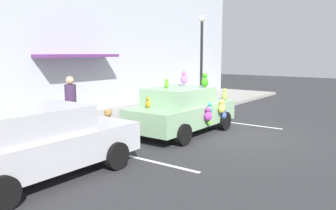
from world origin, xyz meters
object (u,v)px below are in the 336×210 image
parked_sedan_behind (37,142)px  pedestrian_near_shopfront (71,108)px  plush_covered_car (182,110)px  street_lamp_post (202,53)px  teddy_bear_on_sidewalk (108,120)px

parked_sedan_behind → pedestrian_near_shopfront: 3.40m
plush_covered_car → parked_sedan_behind: size_ratio=0.94×
parked_sedan_behind → street_lamp_post: size_ratio=1.05×
parked_sedan_behind → street_lamp_post: bearing=10.2°
parked_sedan_behind → teddy_bear_on_sidewalk: 4.27m
parked_sedan_behind → street_lamp_post: street_lamp_post is taller
plush_covered_car → street_lamp_post: size_ratio=0.99×
parked_sedan_behind → teddy_bear_on_sidewalk: (3.83, 1.87, -0.33)m
plush_covered_car → pedestrian_near_shopfront: 3.54m
plush_covered_car → pedestrian_near_shopfront: (-2.70, 2.29, 0.20)m
parked_sedan_behind → teddy_bear_on_sidewalk: bearing=26.0°
plush_covered_car → pedestrian_near_shopfront: size_ratio=2.28×
plush_covered_car → street_lamp_post: (4.21, 1.82, 1.87)m
teddy_bear_on_sidewalk → pedestrian_near_shopfront: pedestrian_near_shopfront is taller
teddy_bear_on_sidewalk → pedestrian_near_shopfront: (-1.24, 0.32, 0.54)m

